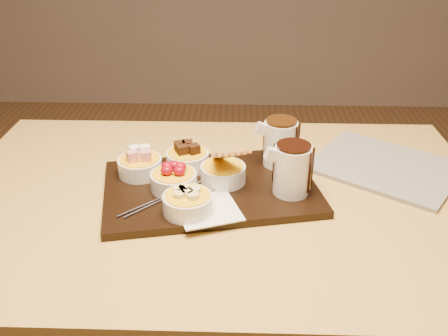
{
  "coord_description": "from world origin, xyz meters",
  "views": [
    {
      "loc": [
        0.04,
        -0.94,
        1.32
      ],
      "look_at": [
        0.01,
        0.01,
        0.81
      ],
      "focal_mm": 40.0,
      "sensor_mm": 36.0,
      "label": 1
    }
  ],
  "objects_px": {
    "bowl_strawberries": "(174,181)",
    "newspaper": "(385,167)",
    "dining_table": "(218,230)",
    "pitcher_milk_chocolate": "(280,143)",
    "serving_board": "(210,188)",
    "pitcher_dark_chocolate": "(292,170)"
  },
  "relations": [
    {
      "from": "serving_board",
      "to": "newspaper",
      "type": "relative_size",
      "value": 1.43
    },
    {
      "from": "bowl_strawberries",
      "to": "newspaper",
      "type": "height_order",
      "value": "bowl_strawberries"
    },
    {
      "from": "dining_table",
      "to": "pitcher_milk_chocolate",
      "type": "bearing_deg",
      "value": 38.14
    },
    {
      "from": "dining_table",
      "to": "newspaper",
      "type": "xyz_separation_m",
      "value": [
        0.4,
        0.13,
        0.1
      ]
    },
    {
      "from": "dining_table",
      "to": "bowl_strawberries",
      "type": "distance_m",
      "value": 0.17
    },
    {
      "from": "newspaper",
      "to": "serving_board",
      "type": "bearing_deg",
      "value": -128.08
    },
    {
      "from": "pitcher_milk_chocolate",
      "to": "pitcher_dark_chocolate",
      "type": "bearing_deg",
      "value": -94.4
    },
    {
      "from": "dining_table",
      "to": "pitcher_milk_chocolate",
      "type": "xyz_separation_m",
      "value": [
        0.14,
        0.11,
        0.17
      ]
    },
    {
      "from": "pitcher_dark_chocolate",
      "to": "newspaper",
      "type": "height_order",
      "value": "pitcher_dark_chocolate"
    },
    {
      "from": "dining_table",
      "to": "pitcher_dark_chocolate",
      "type": "relative_size",
      "value": 11.25
    },
    {
      "from": "pitcher_dark_chocolate",
      "to": "pitcher_milk_chocolate",
      "type": "relative_size",
      "value": 1.0
    },
    {
      "from": "dining_table",
      "to": "pitcher_milk_chocolate",
      "type": "relative_size",
      "value": 11.25
    },
    {
      "from": "dining_table",
      "to": "pitcher_milk_chocolate",
      "type": "height_order",
      "value": "pitcher_milk_chocolate"
    },
    {
      "from": "pitcher_dark_chocolate",
      "to": "bowl_strawberries",
      "type": "bearing_deg",
      "value": 167.35
    },
    {
      "from": "dining_table",
      "to": "newspaper",
      "type": "relative_size",
      "value": 3.72
    },
    {
      "from": "bowl_strawberries",
      "to": "pitcher_milk_chocolate",
      "type": "xyz_separation_m",
      "value": [
        0.23,
        0.12,
        0.03
      ]
    },
    {
      "from": "dining_table",
      "to": "serving_board",
      "type": "distance_m",
      "value": 0.11
    },
    {
      "from": "bowl_strawberries",
      "to": "pitcher_dark_chocolate",
      "type": "relative_size",
      "value": 0.94
    },
    {
      "from": "serving_board",
      "to": "bowl_strawberries",
      "type": "height_order",
      "value": "bowl_strawberries"
    },
    {
      "from": "bowl_strawberries",
      "to": "pitcher_dark_chocolate",
      "type": "distance_m",
      "value": 0.25
    },
    {
      "from": "serving_board",
      "to": "pitcher_dark_chocolate",
      "type": "relative_size",
      "value": 4.31
    },
    {
      "from": "bowl_strawberries",
      "to": "pitcher_milk_chocolate",
      "type": "bearing_deg",
      "value": 27.86
    }
  ]
}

